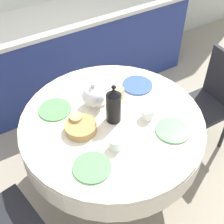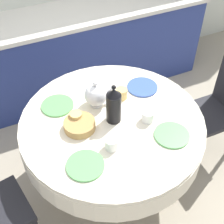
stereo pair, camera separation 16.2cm
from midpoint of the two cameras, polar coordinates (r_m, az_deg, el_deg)
The scene contains 15 objects.
ground_plane at distance 2.82m, azimuth 1.68°, elevation -12.52°, with size 12.00×12.00×0.00m, color #9E937F.
kitchen_counter at distance 3.39m, azimuth -8.39°, elevation 9.84°, with size 3.24×0.64×0.94m.
dining_table at distance 2.31m, azimuth 2.01°, elevation -3.70°, with size 1.33×1.33×0.77m.
chair_left at distance 2.86m, azimuth 20.50°, elevation 1.01°, with size 0.41×0.41×0.94m.
plate_near_left at distance 1.96m, azimuth -2.52°, elevation -9.82°, with size 0.24×0.24×0.01m, color #5BA85B.
cup_near_left at distance 2.02m, azimuth 2.24°, elevation -5.88°, with size 0.09×0.09×0.08m, color white.
plate_near_right at distance 2.17m, azimuth 13.00°, elevation -4.21°, with size 0.24×0.24×0.01m, color #5BA85B.
cup_near_right at distance 2.21m, azimuth 8.65°, elevation -0.84°, with size 0.09×0.09×0.08m, color white.
plate_far_left at distance 2.34m, azimuth -8.01°, elevation 1.13°, with size 0.24×0.24×0.01m, color #5BA85B.
cup_far_left at distance 2.18m, azimuth -4.48°, elevation -1.08°, with size 0.09×0.09×0.08m, color #DBB766.
plate_far_right at distance 2.50m, azimuth 7.42°, elevation 4.48°, with size 0.24×0.24×0.01m, color #3856AD.
cup_far_right at distance 2.37m, azimuth 3.71°, elevation 3.32°, with size 0.09×0.09×0.08m, color #DBB766.
coffee_carafe at distance 2.12m, azimuth 2.51°, elevation 1.11°, with size 0.10×0.10×0.31m.
teapot at distance 2.27m, azimuth -0.92°, elevation 3.09°, with size 0.23×0.17×0.22m.
bread_basket at distance 2.15m, azimuth -3.81°, elevation -2.47°, with size 0.22×0.22×0.06m, color #AD844C.
Camera 2 is at (-0.65, -1.40, 2.36)m, focal length 50.00 mm.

